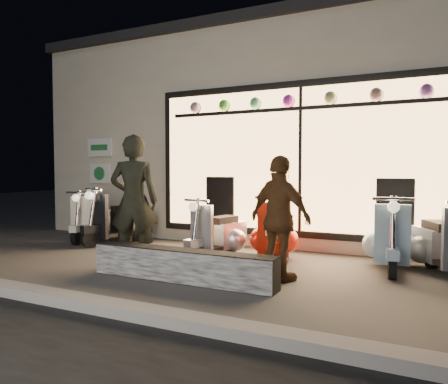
# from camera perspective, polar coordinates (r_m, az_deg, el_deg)

# --- Properties ---
(ground) EXTENTS (40.00, 40.00, 0.00)m
(ground) POSITION_cam_1_polar(r_m,az_deg,el_deg) (6.13, -2.78, -10.12)
(ground) COLOR #383533
(ground) RESTS_ON ground
(kerb) EXTENTS (40.00, 0.25, 0.12)m
(kerb) POSITION_cam_1_polar(r_m,az_deg,el_deg) (4.53, -15.63, -14.18)
(kerb) COLOR slate
(kerb) RESTS_ON ground
(shop_building) EXTENTS (10.20, 6.23, 4.20)m
(shop_building) POSITION_cam_1_polar(r_m,az_deg,el_deg) (10.62, 10.55, 6.80)
(shop_building) COLOR beige
(shop_building) RESTS_ON ground
(graffiti_barrier) EXTENTS (2.48, 0.28, 0.40)m
(graffiti_barrier) POSITION_cam_1_polar(r_m,az_deg,el_deg) (5.50, -5.51, -9.50)
(graffiti_barrier) COLOR black
(graffiti_barrier) RESTS_ON ground
(scooter_silver) EXTENTS (0.57, 1.28, 0.91)m
(scooter_silver) POSITION_cam_1_polar(r_m,az_deg,el_deg) (6.96, -0.36, -5.47)
(scooter_silver) COLOR black
(scooter_silver) RESTS_ON ground
(scooter_red) EXTENTS (0.73, 1.37, 0.98)m
(scooter_red) POSITION_cam_1_polar(r_m,az_deg,el_deg) (6.72, 6.54, -5.54)
(scooter_red) COLOR black
(scooter_red) RESTS_ON ground
(scooter_black) EXTENTS (0.72, 1.40, 1.00)m
(scooter_black) POSITION_cam_1_polar(r_m,az_deg,el_deg) (8.46, -12.79, -3.77)
(scooter_black) COLOR black
(scooter_black) RESTS_ON ground
(scooter_cream) EXTENTS (0.65, 1.31, 0.94)m
(scooter_cream) POSITION_cam_1_polar(r_m,az_deg,el_deg) (9.01, -16.55, -3.58)
(scooter_cream) COLOR black
(scooter_cream) RESTS_ON ground
(scooter_blue) EXTENTS (0.56, 1.39, 0.99)m
(scooter_blue) POSITION_cam_1_polar(r_m,az_deg,el_deg) (6.62, 20.91, -5.83)
(scooter_blue) COLOR black
(scooter_blue) RESTS_ON ground
(scooter_grey) EXTENTS (0.81, 1.33, 0.97)m
(scooter_grey) POSITION_cam_1_polar(r_m,az_deg,el_deg) (6.57, 26.45, -6.06)
(scooter_grey) COLOR black
(scooter_grey) RESTS_ON ground
(man) EXTENTS (0.80, 0.68, 1.88)m
(man) POSITION_cam_1_polar(r_m,az_deg,el_deg) (6.37, -11.70, -1.13)
(man) COLOR black
(man) RESTS_ON ground
(woman) EXTENTS (0.99, 0.69, 1.56)m
(woman) POSITION_cam_1_polar(r_m,az_deg,el_deg) (5.45, 7.34, -3.44)
(woman) COLOR brown
(woman) RESTS_ON ground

